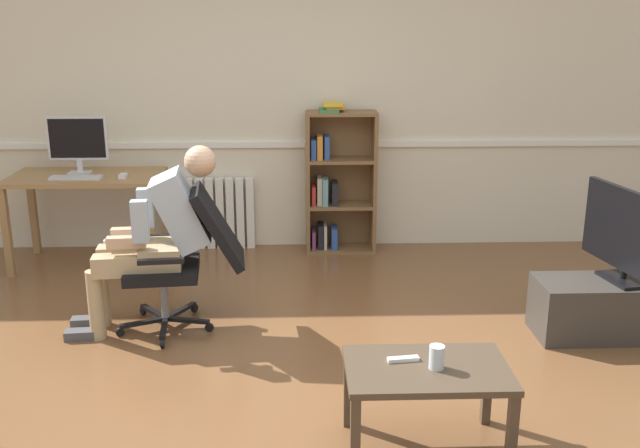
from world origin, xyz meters
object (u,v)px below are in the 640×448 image
object	(u,v)px
keyboard	(76,177)
person_seated	(156,234)
bookshelf	(336,182)
radiator	(211,213)
computer_desk	(87,188)
coffee_table	(427,378)
computer_mouse	(123,176)
tv_stand	(620,308)
imac_monitor	(78,141)
spare_remote	(404,359)
drinking_glass	(437,357)
office_chair	(188,253)
tv_screen	(629,235)

from	to	relation	value
keyboard	person_seated	size ratio (longest dim) A/B	0.33
bookshelf	radiator	world-z (taller)	bookshelf
computer_desk	person_seated	world-z (taller)	person_seated
coffee_table	computer_mouse	bearing A→B (deg)	126.94
keyboard	tv_stand	world-z (taller)	keyboard
imac_monitor	spare_remote	xyz separation A→B (m)	(2.26, -2.76, -0.58)
radiator	spare_remote	distance (m)	3.32
computer_desk	drinking_glass	distance (m)	3.63
radiator	person_seated	distance (m)	1.76
office_chair	tv_stand	distance (m)	2.81
coffee_table	tv_screen	bearing A→B (deg)	39.49
computer_mouse	tv_stand	xyz separation A→B (m)	(3.45, -1.41, -0.59)
computer_mouse	radiator	world-z (taller)	computer_mouse
office_chair	coffee_table	bearing A→B (deg)	36.97
computer_desk	keyboard	xyz separation A→B (m)	(-0.03, -0.14, 0.12)
person_seated	drinking_glass	distance (m)	2.11
computer_desk	tv_screen	xyz separation A→B (m)	(3.78, -1.53, 0.03)
coffee_table	spare_remote	size ratio (longest dim) A/B	5.05
computer_mouse	spare_remote	xyz separation A→B (m)	(1.87, -2.57, -0.33)
computer_desk	drinking_glass	size ratio (longest dim) A/B	10.86
computer_desk	imac_monitor	xyz separation A→B (m)	(-0.06, 0.08, 0.37)
keyboard	computer_desk	bearing A→B (deg)	76.04
imac_monitor	tv_stand	xyz separation A→B (m)	(3.84, -1.61, -0.84)
spare_remote	coffee_table	bearing A→B (deg)	-127.84
tv_stand	spare_remote	world-z (taller)	spare_remote
computer_mouse	radiator	size ratio (longest dim) A/B	0.13
computer_mouse	bookshelf	xyz separation A→B (m)	(1.72, 0.41, -0.16)
computer_mouse	radiator	bearing A→B (deg)	39.68
bookshelf	imac_monitor	bearing A→B (deg)	-174.16
keyboard	office_chair	bearing A→B (deg)	-48.57
spare_remote	keyboard	bearing A→B (deg)	33.90
computer_mouse	coffee_table	size ratio (longest dim) A/B	0.13
radiator	tv_screen	xyz separation A→B (m)	(2.84, -1.92, 0.36)
radiator	tv_stand	xyz separation A→B (m)	(2.83, -1.92, -0.13)
bookshelf	tv_screen	size ratio (longest dim) A/B	1.45
computer_mouse	imac_monitor	bearing A→B (deg)	153.37
bookshelf	office_chair	world-z (taller)	bookshelf
computer_desk	spare_remote	distance (m)	3.48
computer_mouse	person_seated	size ratio (longest dim) A/B	0.08
person_seated	drinking_glass	xyz separation A→B (m)	(1.53, -1.43, -0.17)
bookshelf	tv_screen	world-z (taller)	bookshelf
imac_monitor	spare_remote	distance (m)	3.62
spare_remote	office_chair	bearing A→B (deg)	33.79
bookshelf	tv_screen	bearing A→B (deg)	-46.54
bookshelf	coffee_table	bearing A→B (deg)	-85.25
keyboard	person_seated	distance (m)	1.46
computer_desk	coffee_table	world-z (taller)	computer_desk
imac_monitor	keyboard	size ratio (longest dim) A/B	1.20
person_seated	tv_stand	size ratio (longest dim) A/B	1.13
tv_screen	spare_remote	world-z (taller)	tv_screen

